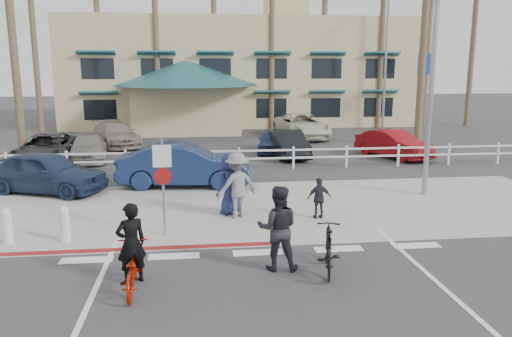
{
  "coord_description": "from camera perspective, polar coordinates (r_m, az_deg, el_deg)",
  "views": [
    {
      "loc": [
        -1.39,
        -10.68,
        4.4
      ],
      "look_at": [
        0.3,
        3.46,
        1.5
      ],
      "focal_mm": 35.0,
      "sensor_mm": 36.0,
      "label": 1
    }
  ],
  "objects": [
    {
      "name": "palm_10",
      "position": [
        27.13,
        -26.11,
        13.75
      ],
      "size": [
        4.0,
        4.0,
        12.0
      ],
      "primitive_type": null,
      "color": "#22491C",
      "rests_on": "ground"
    },
    {
      "name": "rider_black",
      "position": [
        10.98,
        2.51,
        -6.82
      ],
      "size": [
        1.02,
        0.85,
        1.9
      ],
      "primitive_type": "imported",
      "rotation": [
        0.0,
        0.0,
        2.99
      ],
      "color": "black",
      "rests_on": "ground"
    },
    {
      "name": "ground",
      "position": [
        11.64,
        0.57,
        -10.71
      ],
      "size": [
        140.0,
        140.0,
        0.0
      ],
      "primitive_type": "plane",
      "color": "#333335"
    },
    {
      "name": "lot_car_0",
      "position": [
        24.94,
        -22.85,
        2.05
      ],
      "size": [
        2.42,
        5.03,
        1.38
      ],
      "primitive_type": "imported",
      "rotation": [
        0.0,
        0.0,
        0.02
      ],
      "color": "black",
      "rests_on": "ground"
    },
    {
      "name": "streetlight_0",
      "position": [
        18.01,
        19.56,
        11.18
      ],
      "size": [
        0.6,
        2.0,
        9.0
      ],
      "primitive_type": null,
      "color": "gray",
      "rests_on": "ground"
    },
    {
      "name": "palm_6",
      "position": [
        38.09,
        7.86,
        17.58
      ],
      "size": [
        4.0,
        4.0,
        17.0
      ],
      "primitive_type": null,
      "color": "#22491C",
      "rests_on": "ground"
    },
    {
      "name": "info_sign",
      "position": [
        36.16,
        18.58,
        8.38
      ],
      "size": [
        1.2,
        0.16,
        5.6
      ],
      "primitive_type": null,
      "color": "navy",
      "rests_on": "ground"
    },
    {
      "name": "lot_car_4",
      "position": [
        29.31,
        -15.71,
        3.78
      ],
      "size": [
        3.62,
        5.05,
        1.36
      ],
      "primitive_type": "imported",
      "rotation": [
        0.0,
        0.0,
        0.41
      ],
      "color": "gray",
      "rests_on": "ground"
    },
    {
      "name": "curb_red",
      "position": [
        12.77,
        -13.79,
        -8.95
      ],
      "size": [
        7.0,
        0.25,
        0.02
      ],
      "primitive_type": "cube",
      "color": "maroon",
      "rests_on": "ground"
    },
    {
      "name": "lot_car_5",
      "position": [
        31.68,
        5.21,
        4.88
      ],
      "size": [
        3.06,
        5.76,
        1.54
      ],
      "primitive_type": "imported",
      "rotation": [
        0.0,
        0.0,
        0.09
      ],
      "color": "beige",
      "rests_on": "ground"
    },
    {
      "name": "lot_car_2",
      "position": [
        26.24,
        1.88,
        3.18
      ],
      "size": [
        2.08,
        3.75,
        1.21
      ],
      "primitive_type": "imported",
      "rotation": [
        0.0,
        0.0,
        -0.19
      ],
      "color": "navy",
      "rests_on": "ground"
    },
    {
      "name": "pedestrian_b",
      "position": [
        15.09,
        -2.98,
        -1.77
      ],
      "size": [
        1.09,
        1.04,
        1.88
      ],
      "primitive_type": "imported",
      "rotation": [
        0.0,
        0.0,
        3.81
      ],
      "color": "#1A214C",
      "rests_on": "ground"
    },
    {
      "name": "palm_7",
      "position": [
        38.2,
        14.21,
        15.07
      ],
      "size": [
        4.0,
        4.0,
        14.0
      ],
      "primitive_type": null,
      "color": "#22491C",
      "rests_on": "ground"
    },
    {
      "name": "lot_car_6",
      "position": [
        24.87,
        3.68,
        2.85
      ],
      "size": [
        1.64,
        4.13,
        1.34
      ],
      "primitive_type": "imported",
      "rotation": [
        0.0,
        0.0,
        0.06
      ],
      "color": "black",
      "rests_on": "ground"
    },
    {
      "name": "car_white_sedan",
      "position": [
        18.84,
        -8.21,
        0.38
      ],
      "size": [
        5.0,
        2.14,
        1.6
      ],
      "primitive_type": "imported",
      "rotation": [
        0.0,
        0.0,
        1.48
      ],
      "color": "#13224A",
      "rests_on": "ground"
    },
    {
      "name": "lot_car_3",
      "position": [
        25.52,
        15.44,
        2.71
      ],
      "size": [
        3.01,
        4.37,
        1.36
      ],
      "primitive_type": "imported",
      "rotation": [
        0.0,
        0.0,
        0.42
      ],
      "color": "maroon",
      "rests_on": "ground"
    },
    {
      "name": "rider_red",
      "position": [
        10.65,
        -14.09,
        -8.29
      ],
      "size": [
        0.74,
        0.63,
        1.71
      ],
      "primitive_type": "imported",
      "rotation": [
        0.0,
        0.0,
        3.57
      ],
      "color": "black",
      "rests_on": "ground"
    },
    {
      "name": "car_red_compact",
      "position": [
        19.22,
        -22.9,
        -0.37
      ],
      "size": [
        4.72,
        3.3,
        1.49
      ],
      "primitive_type": "imported",
      "rotation": [
        0.0,
        0.0,
        1.18
      ],
      "color": "#1D2C4B",
      "rests_on": "ground"
    },
    {
      "name": "bollard_1",
      "position": [
        14.12,
        -26.56,
        -5.89
      ],
      "size": [
        0.26,
        0.26,
        0.95
      ],
      "primitive_type": null,
      "color": "silver",
      "rests_on": "ground"
    },
    {
      "name": "palm_4",
      "position": [
        36.84,
        -4.83,
        16.29
      ],
      "size": [
        4.0,
        4.0,
        15.0
      ],
      "primitive_type": null,
      "color": "#22491C",
      "rests_on": "ground"
    },
    {
      "name": "bike_path",
      "position": [
        9.83,
        2.12,
        -15.06
      ],
      "size": [
        12.0,
        16.0,
        0.01
      ],
      "primitive_type": "cube",
      "color": "#333335",
      "rests_on": "ground"
    },
    {
      "name": "sidewalk_plaza",
      "position": [
        15.87,
        -1.52,
        -4.58
      ],
      "size": [
        22.0,
        7.0,
        0.01
      ],
      "primitive_type": "cube",
      "color": "gray",
      "rests_on": "ground"
    },
    {
      "name": "palm_11",
      "position": [
        29.54,
        18.76,
        15.97
      ],
      "size": [
        4.0,
        4.0,
        14.0
      ],
      "primitive_type": null,
      "color": "#22491C",
      "rests_on": "ground"
    },
    {
      "name": "pedestrian_a",
      "position": [
        14.75,
        -2.19,
        -1.92
      ],
      "size": [
        1.45,
        1.17,
        1.95
      ],
      "primitive_type": "imported",
      "rotation": [
        0.0,
        0.0,
        3.55
      ],
      "color": "slate",
      "rests_on": "ground"
    },
    {
      "name": "rail_fence",
      "position": [
        21.62,
        -1.69,
        1.11
      ],
      "size": [
        29.4,
        0.16,
        1.0
      ],
      "primitive_type": null,
      "color": "silver",
      "rests_on": "ground"
    },
    {
      "name": "palm_5",
      "position": [
        36.15,
        1.83,
        14.83
      ],
      "size": [
        4.0,
        4.0,
        13.0
      ],
      "primitive_type": null,
      "color": "#22491C",
      "rests_on": "ground"
    },
    {
      "name": "bollard_0",
      "position": [
        13.71,
        -21.02,
        -5.93
      ],
      "size": [
        0.26,
        0.26,
        0.95
      ],
      "primitive_type": null,
      "color": "silver",
      "rests_on": "ground"
    },
    {
      "name": "palm_2",
      "position": [
        37.45,
        -17.71,
        16.5
      ],
      "size": [
        4.0,
        4.0,
        16.0
      ],
      "primitive_type": null,
      "color": "#22491C",
      "rests_on": "ground"
    },
    {
      "name": "palm_3",
      "position": [
        35.87,
        -11.39,
        15.44
      ],
      "size": [
        4.0,
        4.0,
        14.0
      ],
      "primitive_type": null,
      "color": "#22491C",
      "rests_on": "ground"
    },
    {
      "name": "lot_car_1",
      "position": [
        25.2,
        -18.65,
        2.23
      ],
      "size": [
        2.34,
        4.37,
        1.2
      ],
      "primitive_type": "imported",
      "rotation": [
        0.0,
        0.0,
        0.16
      ],
      "color": "slate",
      "rests_on": "ground"
    },
    {
      "name": "sign_post",
      "position": [
        13.25,
        -10.58,
        -1.56
      ],
      "size": [
        0.5,
        0.1,
        2.9
      ],
      "primitive_type": null,
      "color": "gray",
      "rests_on": "ground"
    },
    {
      "name": "palm_1",
      "position": [
        37.28,
        -24.08,
        13.77
      ],
      "size": [
        4.0,
        4.0,
        13.0
      ],
      "primitive_type": null,
      "color": "#22491C",
      "rests_on": "ground"
    },
    {
      "name": "palm_9",
      "position": [
        41.15,
        23.58,
        13.5
      ],
      "size": [
        4.0,
        4.0,
        13.0
      ],
      "primitive_type": null,
      "color": "#22491C",
      "rests_on": "ground"
    },
    {
      "name": "parking_lot",
      "position": [
        29.05,
        -4.0,
        2.77
      ],
      "size": [
        50.0,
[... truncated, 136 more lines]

